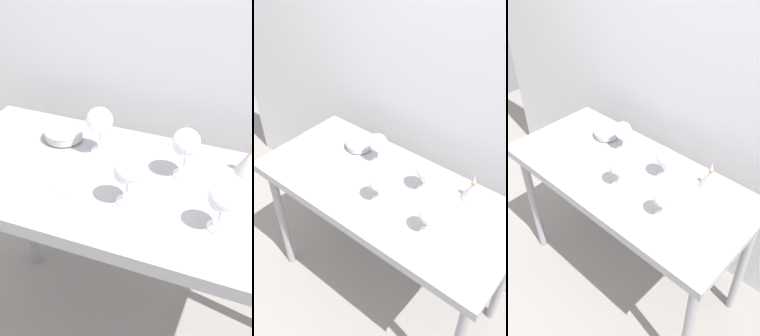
# 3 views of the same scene
# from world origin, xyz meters

# --- Properties ---
(ground_plane) EXTENTS (6.00, 6.00, 0.00)m
(ground_plane) POSITION_xyz_m (0.00, 0.00, 0.00)
(ground_plane) COLOR gray
(back_wall) EXTENTS (3.80, 0.04, 2.60)m
(back_wall) POSITION_xyz_m (0.00, 0.49, 1.30)
(back_wall) COLOR silver
(back_wall) RESTS_ON ground_plane
(steel_counter) EXTENTS (1.40, 0.65, 0.90)m
(steel_counter) POSITION_xyz_m (0.00, -0.01, 0.79)
(steel_counter) COLOR #95959A
(steel_counter) RESTS_ON ground_plane
(wine_glass_far_right) EXTENTS (0.10, 0.10, 0.18)m
(wine_glass_far_right) POSITION_xyz_m (0.16, 0.10, 1.03)
(wine_glass_far_right) COLOR white
(wine_glass_far_right) RESTS_ON steel_counter
(wine_glass_far_left) EXTENTS (0.10, 0.10, 0.18)m
(wine_glass_far_left) POSITION_xyz_m (-0.16, 0.13, 1.03)
(wine_glass_far_left) COLOR white
(wine_glass_far_left) RESTS_ON steel_counter
(wine_glass_near_right) EXTENTS (0.09, 0.09, 0.16)m
(wine_glass_near_right) POSITION_xyz_m (0.33, -0.12, 1.01)
(wine_glass_near_right) COLOR white
(wine_glass_near_right) RESTS_ON steel_counter
(wine_glass_near_center) EXTENTS (0.09, 0.09, 0.17)m
(wine_glass_near_center) POSITION_xyz_m (0.04, -0.11, 1.02)
(wine_glass_near_center) COLOR white
(wine_glass_near_center) RESTS_ON steel_counter
(tasting_sheet_upper) EXTENTS (0.25, 0.26, 0.00)m
(tasting_sheet_upper) POSITION_xyz_m (-0.20, -0.03, 0.90)
(tasting_sheet_upper) COLOR white
(tasting_sheet_upper) RESTS_ON steel_counter
(tasting_bowl) EXTENTS (0.15, 0.15, 0.04)m
(tasting_bowl) POSITION_xyz_m (-0.33, 0.16, 0.92)
(tasting_bowl) COLOR #4C4C4C
(tasting_bowl) RESTS_ON steel_counter
(decanter_funnel) EXTENTS (0.11, 0.11, 0.15)m
(decanter_funnel) POSITION_xyz_m (0.38, 0.20, 0.95)
(decanter_funnel) COLOR #B6B6B6
(decanter_funnel) RESTS_ON steel_counter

